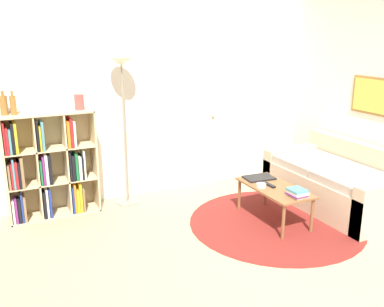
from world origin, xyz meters
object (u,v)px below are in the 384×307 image
at_px(coffee_table, 274,191).
at_px(bottle_left, 4,105).
at_px(bookshelf, 48,167).
at_px(floor_lamp, 122,83).
at_px(bowl, 261,185).
at_px(vase_on_shelf, 79,102).
at_px(bottle_middle, 13,105).
at_px(couch, 339,184).
at_px(laptop, 259,178).

distance_m(coffee_table, bottle_left, 3.12).
bearing_deg(bookshelf, floor_lamp, -2.98).
bearing_deg(bowl, vase_on_shelf, 144.30).
bearing_deg(bottle_left, vase_on_shelf, -1.96).
xyz_separation_m(floor_lamp, coffee_table, (1.35, -1.24, -1.15)).
bearing_deg(bottle_middle, floor_lamp, -1.97).
relative_size(floor_lamp, bottle_left, 6.88).
relative_size(coffee_table, bottle_middle, 3.60).
height_order(bottle_middle, vase_on_shelf, bottle_middle).
bearing_deg(floor_lamp, bowl, -44.45).
bearing_deg(bottle_left, coffee_table, -26.34).
relative_size(bowl, bottle_middle, 0.41).
relative_size(floor_lamp, bowl, 16.82).
bearing_deg(coffee_table, floor_lamp, 137.46).
relative_size(bottle_left, vase_on_shelf, 1.48).
relative_size(couch, bowl, 16.12).
xyz_separation_m(laptop, bowl, (-0.15, -0.26, 0.01)).
xyz_separation_m(floor_lamp, bottle_middle, (-1.21, 0.04, -0.18)).
height_order(bottle_left, vase_on_shelf, bottle_left).
distance_m(floor_lamp, bowl, 2.01).
distance_m(floor_lamp, coffee_table, 2.17).
bearing_deg(vase_on_shelf, bottle_left, 178.04).
bearing_deg(bowl, laptop, 60.13).
bearing_deg(bottle_left, floor_lamp, -3.25).
bearing_deg(coffee_table, bottle_left, 153.66).
relative_size(coffee_table, laptop, 2.55).
xyz_separation_m(bowl, vase_on_shelf, (-1.71, 1.23, 0.89)).
distance_m(floor_lamp, couch, 2.93).
height_order(bookshelf, couch, bookshelf).
bearing_deg(bowl, bookshelf, 149.88).
relative_size(bookshelf, bottle_left, 4.67).
distance_m(couch, coffee_table, 1.01).
distance_m(couch, bottle_left, 4.03).
bearing_deg(couch, bottle_left, 160.59).
height_order(couch, laptop, couch).
distance_m(floor_lamp, bottle_middle, 1.23).
bearing_deg(bottle_left, bottle_middle, -19.40).
relative_size(laptop, bottle_middle, 1.41).
distance_m(coffee_table, bowl, 0.17).
relative_size(bookshelf, laptop, 3.35).
bearing_deg(vase_on_shelf, floor_lamp, -5.28).
xyz_separation_m(coffee_table, bottle_left, (-2.66, 1.31, 0.98)).
bearing_deg(floor_lamp, bookshelf, 177.02).
bearing_deg(laptop, bottle_left, 159.35).
bearing_deg(floor_lamp, couch, -27.28).
xyz_separation_m(bottle_middle, vase_on_shelf, (0.71, 0.01, -0.02)).
bearing_deg(vase_on_shelf, laptop, -27.63).
distance_m(couch, bottle_middle, 3.93).
xyz_separation_m(floor_lamp, vase_on_shelf, (-0.51, 0.05, -0.20)).
bearing_deg(couch, floor_lamp, 152.72).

